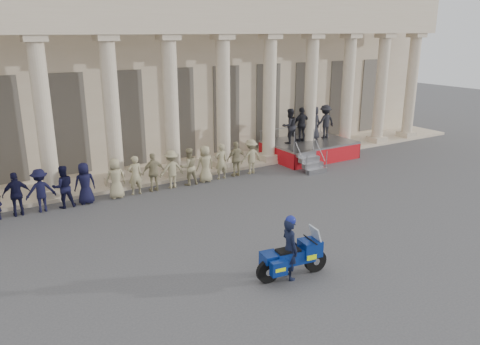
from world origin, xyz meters
name	(u,v)px	position (x,y,z in m)	size (l,w,h in m)	color
ground	(243,254)	(0.00, 0.00, 0.00)	(90.00, 90.00, 0.00)	#3F3F41
building	(96,68)	(0.00, 14.74, 4.52)	(40.00, 12.50, 9.00)	#BFAC8F
officer_rank	(54,188)	(-4.03, 6.84, 0.82)	(18.25, 0.62, 1.63)	black
reviewing_stand	(310,131)	(8.92, 7.73, 1.42)	(4.34, 4.14, 2.66)	gray
motorcycle	(293,257)	(0.44, -1.84, 0.59)	(2.11, 0.94, 1.36)	black
rider	(290,247)	(0.33, -1.83, 0.90)	(0.49, 0.68, 1.81)	black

